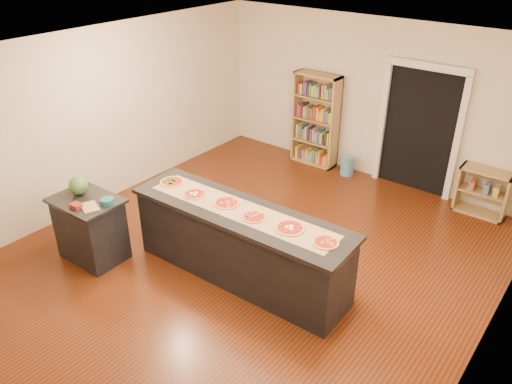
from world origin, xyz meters
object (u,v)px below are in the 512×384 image
Objects in this scene: low_shelf at (483,192)px; waste_bin at (347,165)px; kitchen_island at (240,244)px; bookshelf at (316,120)px; watermelon at (78,186)px; side_counter at (91,228)px.

waste_bin is (-2.36, -0.05, -0.20)m from low_shelf.
kitchen_island is 3.78m from bookshelf.
kitchen_island reaches higher than waste_bin.
bookshelf is 3.16m from low_shelf.
bookshelf is (-1.13, 3.59, 0.37)m from kitchen_island.
waste_bin is at bearing 94.09° from kitchen_island.
low_shelf is at bearing 59.15° from kitchen_island.
bookshelf is 4.57m from watermelon.
low_shelf is at bearing 1.15° from waste_bin.
waste_bin is at bearing -4.26° from bookshelf.
watermelon is at bearing -101.85° from bookshelf.
kitchen_island is 1.73× the size of bookshelf.
side_counter is 1.20× the size of low_shelf.
waste_bin is at bearing 68.84° from watermelon.
side_counter is at bearing -155.68° from kitchen_island.
waste_bin is at bearing -178.85° from low_shelf.
bookshelf is (0.75, 4.51, 0.41)m from side_counter.
low_shelf is (3.12, -0.01, -0.49)m from bookshelf.
watermelon is at bearing -111.16° from waste_bin.
kitchen_island is 2.31m from watermelon.
side_counter is 0.61m from watermelon.
kitchen_island is 4.10m from low_shelf.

